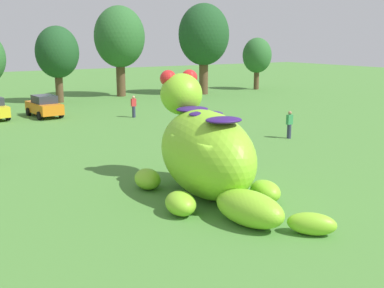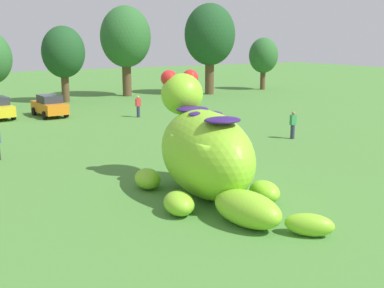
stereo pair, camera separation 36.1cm
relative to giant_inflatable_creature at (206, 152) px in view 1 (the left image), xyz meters
name	(u,v)px [view 1 (the left image)]	position (x,y,z in m)	size (l,w,h in m)	color
ground_plane	(216,200)	(-0.06, -0.74, -1.74)	(160.00, 160.00, 0.00)	#4C8438
giant_inflatable_creature	(206,152)	(0.00, 0.00, 0.00)	(5.34, 9.51, 4.76)	#8CD12D
car_orange	(44,106)	(0.06, 22.82, -0.88)	(2.17, 4.21, 1.72)	orange
tree_centre	(57,53)	(3.78, 30.80, 3.01)	(4.09, 4.09, 7.26)	brown
tree_centre_right	(120,37)	(10.94, 32.35, 4.43)	(5.31, 5.31, 9.43)	brown
tree_mid_right	(204,35)	(19.49, 29.21, 4.67)	(5.52, 5.52, 9.80)	brown
tree_right	(257,56)	(27.74, 29.96, 2.30)	(3.48, 3.48, 6.18)	brown
spectator_near_inflatable	(289,125)	(10.49, 6.28, -0.89)	(0.38, 0.26, 1.71)	#2D334C
spectator_wandering	(134,107)	(5.88, 18.76, -0.89)	(0.38, 0.26, 1.71)	#2D334C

